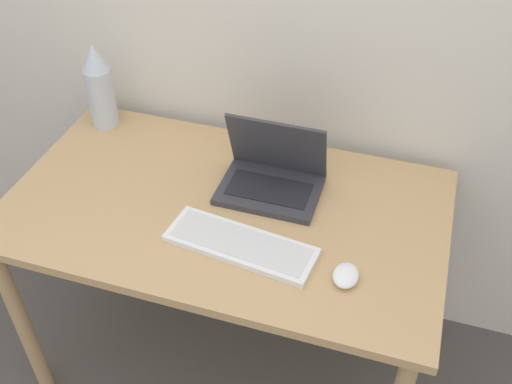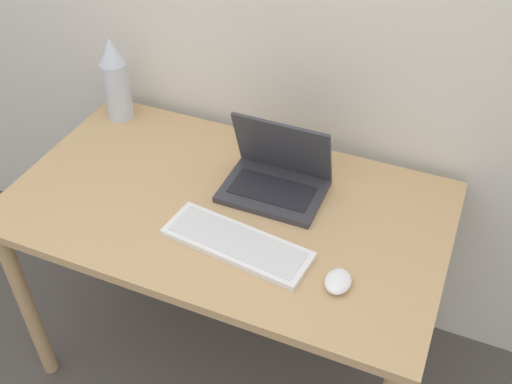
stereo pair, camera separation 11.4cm
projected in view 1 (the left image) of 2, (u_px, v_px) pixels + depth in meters
name	position (u px, v px, depth m)	size (l,w,h in m)	color
desk	(226.00, 227.00, 1.84)	(1.30, 0.75, 0.76)	tan
laptop	(272.00, 174.00, 1.81)	(0.30, 0.22, 0.23)	#333338
keyboard	(241.00, 245.00, 1.64)	(0.43, 0.19, 0.02)	white
mouse	(346.00, 276.00, 1.55)	(0.07, 0.09, 0.03)	white
vase	(100.00, 87.00, 2.01)	(0.09, 0.09, 0.30)	silver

